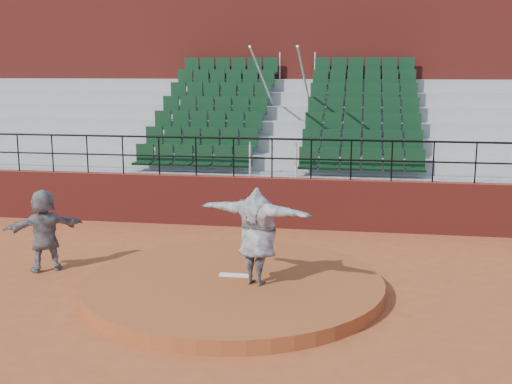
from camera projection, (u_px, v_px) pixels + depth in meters
ground at (234, 291)px, 11.86m from camera, size 90.00×90.00×0.00m
pitchers_mound at (234, 285)px, 11.83m from camera, size 5.50×5.50×0.25m
pitching_rubber at (235, 275)px, 11.95m from camera, size 0.60×0.15×0.03m
boundary_wall at (272, 202)px, 16.58m from camera, size 24.00×0.30×1.30m
wall_railing at (272, 149)px, 16.32m from camera, size 24.04×0.05×1.03m
seating_deck at (288, 154)px, 19.96m from camera, size 24.00×5.97×4.63m
press_box_facade at (301, 83)px, 23.39m from camera, size 24.00×3.00×7.10m
pitcher at (257, 236)px, 11.38m from camera, size 2.24×1.22×1.76m
fielder at (44, 230)px, 12.95m from camera, size 1.58×1.28×1.69m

